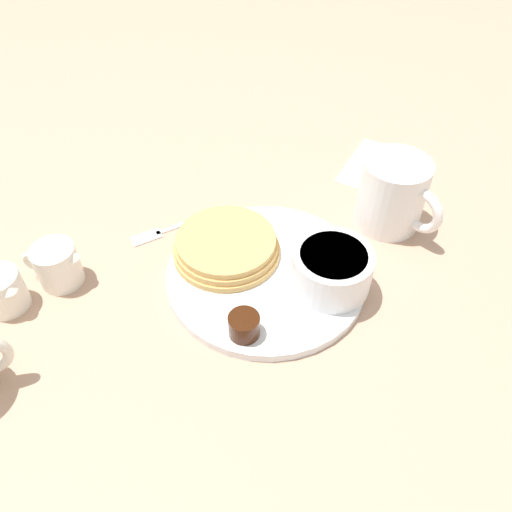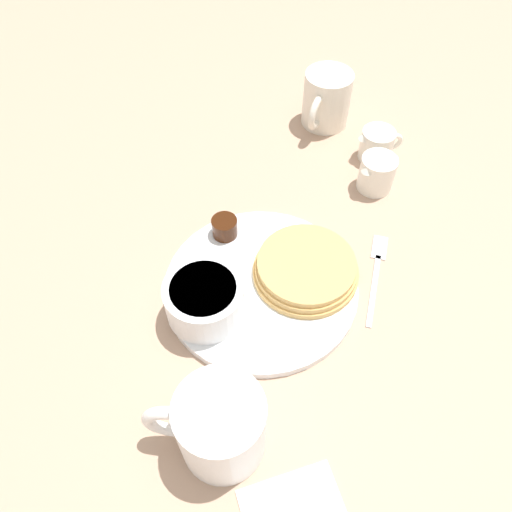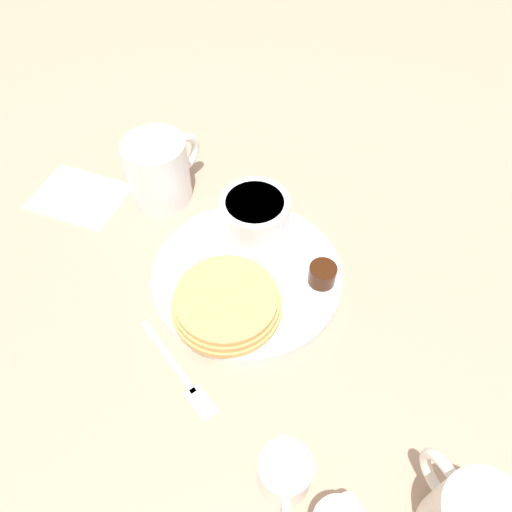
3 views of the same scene
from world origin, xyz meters
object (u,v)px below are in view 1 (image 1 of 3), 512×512
(coffee_mug, at_px, (393,195))
(fork, at_px, (171,228))
(creamer_pitcher_far, at_px, (1,290))
(bowl, at_px, (332,268))
(creamer_pitcher_near, at_px, (57,265))
(plate, at_px, (266,274))

(coffee_mug, height_order, fork, coffee_mug)
(coffee_mug, height_order, creamer_pitcher_far, coffee_mug)
(fork, bearing_deg, coffee_mug, 124.47)
(bowl, xyz_separation_m, creamer_pitcher_near, (0.16, -0.29, -0.01))
(plate, distance_m, coffee_mug, 0.21)
(coffee_mug, relative_size, creamer_pitcher_near, 1.66)
(plate, bearing_deg, creamer_pitcher_far, -50.30)
(bowl, distance_m, coffee_mug, 0.16)
(plate, xyz_separation_m, fork, (-0.01, -0.16, -0.00))
(bowl, distance_m, creamer_pitcher_far, 0.39)
(creamer_pitcher_near, bearing_deg, bowl, 118.87)
(bowl, bearing_deg, creamer_pitcher_far, -54.98)
(plate, height_order, fork, plate)
(coffee_mug, distance_m, creamer_pitcher_far, 0.51)
(bowl, bearing_deg, plate, -73.81)
(bowl, distance_m, creamer_pitcher_near, 0.33)
(bowl, bearing_deg, creamer_pitcher_near, -61.13)
(creamer_pitcher_near, distance_m, fork, 0.16)
(creamer_pitcher_near, height_order, creamer_pitcher_far, creamer_pitcher_near)
(coffee_mug, height_order, creamer_pitcher_near, coffee_mug)
(creamer_pitcher_near, bearing_deg, coffee_mug, 136.00)
(coffee_mug, relative_size, creamer_pitcher_far, 1.63)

